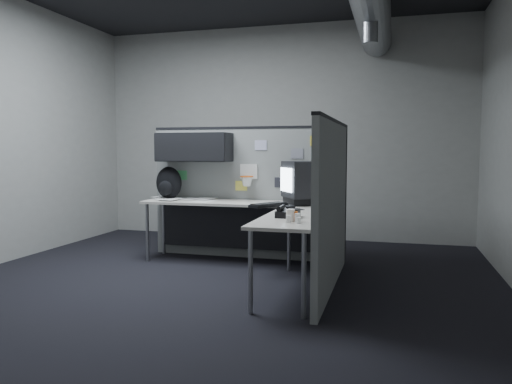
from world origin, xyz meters
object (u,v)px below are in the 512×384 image
(backpack, at_px, (169,183))
(monitor, at_px, (305,182))
(desk, at_px, (252,215))
(keyboard, at_px, (269,205))
(phone, at_px, (287,213))

(backpack, bearing_deg, monitor, 7.73)
(desk, distance_m, monitor, 0.70)
(backpack, bearing_deg, keyboard, -5.58)
(monitor, relative_size, phone, 2.66)
(desk, relative_size, backpack, 5.72)
(desk, height_order, keyboard, keyboard)
(phone, bearing_deg, desk, 133.38)
(monitor, distance_m, keyboard, 0.52)
(desk, bearing_deg, phone, -56.25)
(phone, bearing_deg, monitor, 101.18)
(phone, bearing_deg, backpack, 154.43)
(monitor, relative_size, backpack, 1.45)
(monitor, bearing_deg, desk, -147.86)
(phone, bearing_deg, keyboard, 125.15)
(desk, distance_m, phone, 1.08)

